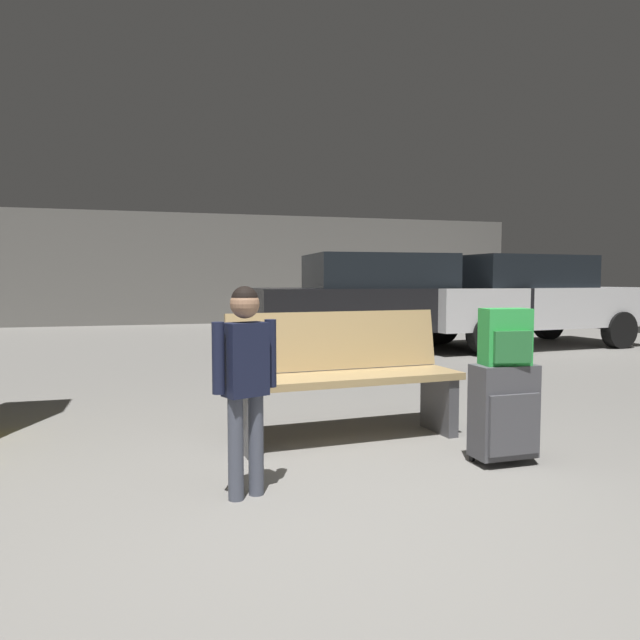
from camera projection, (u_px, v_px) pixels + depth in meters
The scene contains 8 objects.
ground_plane at pixel (232, 386), 6.48m from camera, with size 18.00×18.00×0.10m, color gray.
garage_back_wall at pixel (187, 269), 14.88m from camera, with size 18.00×0.12×2.80m, color slate.
bench at pixel (344, 376), 4.13m from camera, with size 1.64×0.65×0.89m.
suitcase at pixel (504, 411), 3.56m from camera, with size 0.39×0.24×0.60m.
backpack_bright at pixel (506, 337), 3.53m from camera, with size 0.30×0.22×0.34m.
child at pixel (245, 368), 2.98m from camera, with size 0.34×0.20×1.08m.
parked_car_near at pixel (384, 300), 9.22m from camera, with size 4.17×1.94×1.51m.
parked_car_side at pixel (520, 299), 9.84m from camera, with size 4.25×2.10×1.51m.
Camera 1 is at (-0.81, -2.43, 1.11)m, focal length 33.09 mm.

